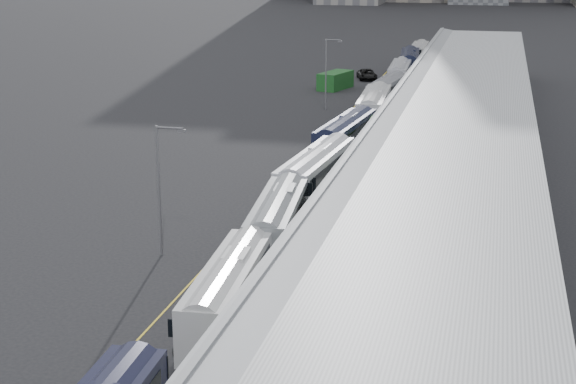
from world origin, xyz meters
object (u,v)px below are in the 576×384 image
(bus_3, at_px, (279,225))
(bus_8, at_px, (400,77))
(bus_2, at_px, (229,298))
(street_lamp_far, at_px, (327,69))
(bus_10, at_px, (419,56))
(street_lamp_near, at_px, (161,182))
(bus_4, at_px, (316,178))
(bus_9, at_px, (410,65))
(bus_5, at_px, (346,140))
(bus_7, at_px, (387,94))
(shipping_container, at_px, (335,80))
(suv, at_px, (367,74))
(bus_6, at_px, (374,111))

(bus_3, bearing_deg, bus_8, 84.24)
(bus_2, xyz_separation_m, street_lamp_far, (-7.04, 64.14, 3.50))
(bus_3, relative_size, bus_8, 1.04)
(bus_10, relative_size, street_lamp_near, 1.44)
(bus_4, height_order, street_lamp_far, street_lamp_far)
(bus_9, xyz_separation_m, street_lamp_near, (-7.35, -85.76, 3.36))
(bus_3, height_order, bus_5, bus_5)
(bus_2, height_order, bus_10, bus_10)
(bus_7, relative_size, bus_8, 0.98)
(bus_9, bearing_deg, bus_5, -95.30)
(bus_5, height_order, bus_9, bus_9)
(street_lamp_near, distance_m, shipping_container, 70.92)
(street_lamp_near, relative_size, suv, 1.55)
(street_lamp_far, bearing_deg, bus_3, -82.61)
(bus_4, distance_m, bus_9, 70.31)
(bus_6, xyz_separation_m, suv, (-6.02, 35.23, -0.94))
(bus_3, distance_m, bus_7, 55.97)
(bus_7, distance_m, bus_9, 26.67)
(bus_5, height_order, bus_6, bus_6)
(bus_6, height_order, bus_9, bus_6)
(bus_2, xyz_separation_m, shipping_container, (-8.99, 80.32, -0.33))
(bus_8, bearing_deg, bus_9, 86.80)
(bus_2, distance_m, suv, 90.52)
(bus_4, xyz_separation_m, shipping_container, (-8.62, 55.36, -0.51))
(bus_3, xyz_separation_m, street_lamp_far, (-6.68, 51.51, 3.39))
(bus_9, relative_size, street_lamp_far, 1.59)
(bus_9, xyz_separation_m, suv, (-5.90, -4.95, -0.91))
(bus_8, xyz_separation_m, bus_10, (0.31, 26.06, -0.04))
(bus_5, bearing_deg, bus_9, 95.43)
(bus_2, bearing_deg, suv, 89.88)
(bus_10, bearing_deg, bus_6, -91.22)
(bus_2, xyz_separation_m, bus_6, (0.05, 55.09, 0.18))
(bus_2, relative_size, bus_7, 0.99)
(bus_4, bearing_deg, bus_2, -84.29)
(bus_2, bearing_deg, bus_5, 86.84)
(bus_6, xyz_separation_m, bus_7, (-0.25, 13.51, -0.18))
(bus_3, height_order, street_lamp_far, street_lamp_far)
(street_lamp_near, bearing_deg, bus_3, 23.81)
(bus_4, xyz_separation_m, bus_5, (-0.15, 14.84, -0.05))
(bus_6, distance_m, bus_9, 40.18)
(bus_5, height_order, shipping_container, bus_5)
(bus_7, bearing_deg, bus_6, -83.22)
(bus_6, distance_m, bus_7, 13.51)
(bus_7, xyz_separation_m, bus_9, (0.14, 26.67, 0.15))
(bus_10, bearing_deg, shipping_container, -108.59)
(bus_4, height_order, bus_9, bus_4)
(bus_2, height_order, bus_5, bus_5)
(street_lamp_far, distance_m, shipping_container, 16.74)
(bus_5, relative_size, shipping_container, 2.14)
(bus_3, height_order, bus_7, bus_3)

